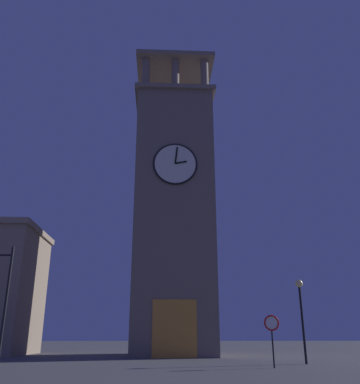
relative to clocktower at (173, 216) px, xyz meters
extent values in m
plane|color=#4C4C51|center=(1.14, 2.88, -11.50)|extent=(200.00, 200.00, 0.00)
cube|color=#75665B|center=(0.00, -0.02, -0.60)|extent=(6.48, 8.65, 21.81)
cube|color=#75665B|center=(0.00, -0.02, 10.50)|extent=(7.08, 9.25, 0.40)
cylinder|color=#75665B|center=(-2.64, 3.70, 12.24)|extent=(0.70, 0.70, 3.07)
cylinder|color=#75665B|center=(0.00, 3.70, 12.24)|extent=(0.70, 0.70, 3.07)
cylinder|color=#75665B|center=(2.64, 3.70, 12.24)|extent=(0.70, 0.70, 3.07)
cylinder|color=#75665B|center=(-2.64, -3.75, 12.24)|extent=(0.70, 0.70, 3.07)
cylinder|color=#75665B|center=(0.00, -3.75, 12.24)|extent=(0.70, 0.70, 3.07)
cylinder|color=#75665B|center=(2.64, -3.75, 12.24)|extent=(0.70, 0.70, 3.07)
cube|color=#75665B|center=(0.00, -0.02, 13.97)|extent=(7.08, 9.25, 0.40)
cylinder|color=black|center=(0.00, -0.02, 15.41)|extent=(0.12, 0.12, 2.49)
cylinder|color=silver|center=(0.00, 4.36, 3.20)|extent=(3.48, 0.12, 3.48)
torus|color=black|center=(0.00, 4.38, 3.20)|extent=(3.64, 0.16, 3.64)
cube|color=black|center=(-0.47, 4.46, 3.30)|extent=(0.96, 0.06, 0.32)
cube|color=black|center=(-0.08, 4.46, 3.94)|extent=(0.28, 0.06, 1.48)
cube|color=orange|center=(0.00, 4.25, -9.50)|extent=(3.20, 0.24, 4.00)
cylinder|color=black|center=(9.92, 10.38, -8.25)|extent=(0.16, 0.16, 6.51)
cylinder|color=black|center=(-7.13, 10.81, -9.41)|extent=(0.14, 0.14, 4.20)
sphere|color=#F9DB8C|center=(-7.13, 10.81, -7.09)|extent=(0.44, 0.44, 0.44)
cylinder|color=black|center=(-4.54, 13.66, -10.40)|extent=(0.08, 0.08, 2.21)
cylinder|color=white|center=(-4.54, 13.70, -9.40)|extent=(0.70, 0.04, 0.70)
torus|color=red|center=(-4.54, 13.72, -9.40)|extent=(0.78, 0.08, 0.78)
camera|label=1|loc=(1.18, 35.25, -10.01)|focal=38.60mm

